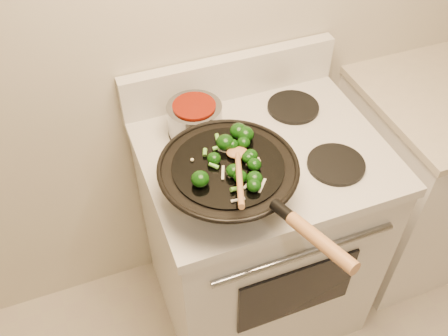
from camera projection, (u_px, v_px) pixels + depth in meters
name	position (u px, v px, depth m)	size (l,w,h in m)	color
stove	(256.00, 232.00, 1.93)	(0.78, 0.67, 1.08)	silver
counter_unit	(441.00, 171.00, 2.18)	(0.82, 0.62, 0.91)	white
wok	(229.00, 179.00, 1.40)	(0.40, 0.64, 0.19)	black
stirfry	(236.00, 155.00, 1.37)	(0.23, 0.26, 0.05)	black
wooden_spoon	(239.00, 167.00, 1.32)	(0.13, 0.28, 0.09)	#A67041
saucepan	(195.00, 118.00, 1.61)	(0.18, 0.28, 0.10)	gray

